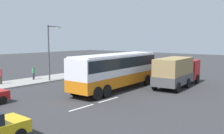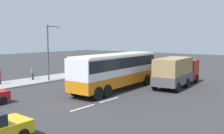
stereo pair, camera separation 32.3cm
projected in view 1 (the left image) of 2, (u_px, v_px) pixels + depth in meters
name	position (u px, v px, depth m)	size (l,w,h in m)	color
ground_plane	(109.00, 90.00, 24.41)	(120.00, 120.00, 0.00)	#333335
sidewalk_curb	(44.00, 79.00, 30.66)	(80.00, 4.00, 0.15)	gray
lane_centreline	(99.00, 103.00, 19.78)	(29.65, 0.16, 0.01)	white
coach_bus	(116.00, 68.00, 24.48)	(11.11, 3.16, 3.44)	orange
cargo_truck	(177.00, 71.00, 26.20)	(8.02, 3.14, 2.99)	red
pedestrian_near_curb	(1.00, 75.00, 26.84)	(0.32, 0.32, 1.69)	brown
pedestrian_at_crossing	(33.00, 72.00, 29.88)	(0.32, 0.32, 1.52)	#38334C
street_lamp	(50.00, 48.00, 29.08)	(1.81, 0.24, 6.25)	#47474C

